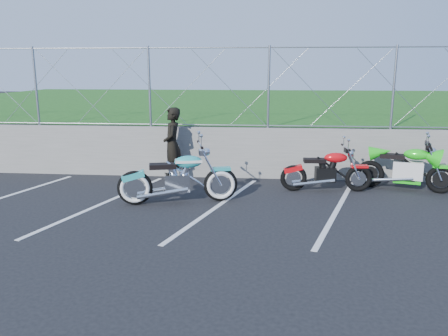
# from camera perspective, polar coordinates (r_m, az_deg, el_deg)

# --- Properties ---
(ground) EXTENTS (90.00, 90.00, 0.00)m
(ground) POSITION_cam_1_polar(r_m,az_deg,el_deg) (8.02, -1.52, -7.17)
(ground) COLOR black
(ground) RESTS_ON ground
(retaining_wall) EXTENTS (30.00, 0.22, 1.30)m
(retaining_wall) POSITION_cam_1_polar(r_m,az_deg,el_deg) (11.22, 0.54, 2.07)
(retaining_wall) COLOR slate
(retaining_wall) RESTS_ON ground
(grass_field) EXTENTS (30.00, 20.00, 1.30)m
(grass_field) POSITION_cam_1_polar(r_m,az_deg,el_deg) (21.11, 2.78, 7.12)
(grass_field) COLOR #1B4F15
(grass_field) RESTS_ON ground
(chain_link_fence) EXTENTS (28.00, 0.03, 2.00)m
(chain_link_fence) POSITION_cam_1_polar(r_m,az_deg,el_deg) (11.03, 0.56, 10.52)
(chain_link_fence) COLOR gray
(chain_link_fence) RESTS_ON retaining_wall
(parking_lines) EXTENTS (18.29, 4.31, 0.01)m
(parking_lines) POSITION_cam_1_polar(r_m,az_deg,el_deg) (8.92, 6.94, -5.15)
(parking_lines) COLOR silver
(parking_lines) RESTS_ON ground
(cruiser_turquoise) EXTENTS (2.45, 0.86, 1.24)m
(cruiser_turquoise) POSITION_cam_1_polar(r_m,az_deg,el_deg) (9.09, -5.81, -1.53)
(cruiser_turquoise) COLOR black
(cruiser_turquoise) RESTS_ON ground
(naked_orange) EXTENTS (2.09, 0.71, 1.04)m
(naked_orange) POSITION_cam_1_polar(r_m,az_deg,el_deg) (10.20, 13.36, -0.55)
(naked_orange) COLOR black
(naked_orange) RESTS_ON ground
(sportbike_green) EXTENTS (2.11, 0.84, 1.12)m
(sportbike_green) POSITION_cam_1_polar(r_m,az_deg,el_deg) (10.84, 22.74, -0.23)
(sportbike_green) COLOR black
(sportbike_green) RESTS_ON ground
(person_standing) EXTENTS (0.56, 0.74, 1.83)m
(person_standing) POSITION_cam_1_polar(r_m,az_deg,el_deg) (10.82, -6.75, 3.02)
(person_standing) COLOR black
(person_standing) RESTS_ON ground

